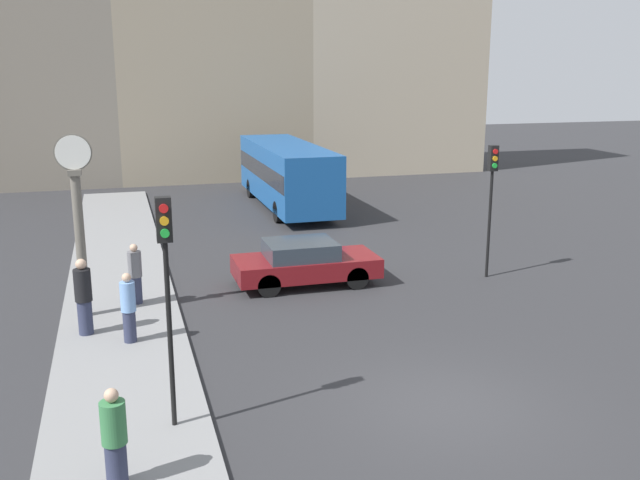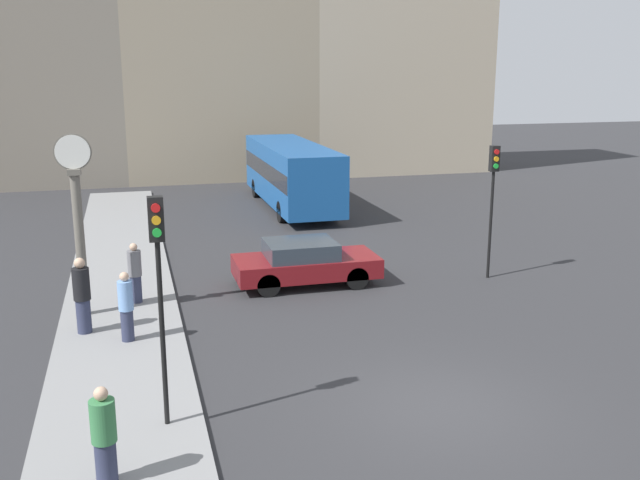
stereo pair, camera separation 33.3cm
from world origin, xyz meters
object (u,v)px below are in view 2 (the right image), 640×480
Objects in this scene: street_clock at (78,221)px; pedestrian_grey_jacket at (135,273)px; pedestrian_green_hoodie at (104,437)px; pedestrian_black_jacket at (82,296)px; traffic_light_far at (493,185)px; sedan_car at (305,262)px; pedestrian_blue_stripe at (126,307)px; bus_distant at (291,172)px; traffic_light_near at (159,266)px.

pedestrian_grey_jacket is at bearing 25.99° from street_clock.
pedestrian_black_jacket is at bearing 95.41° from pedestrian_green_hoodie.
sedan_car is at bearing 172.08° from traffic_light_far.
pedestrian_blue_stripe is at bearing -145.66° from sedan_car.
pedestrian_grey_jacket is 2.81m from pedestrian_blue_stripe.
pedestrian_green_hoodie is at bearing -120.04° from sedan_car.
bus_distant is 20.63m from traffic_light_near.
pedestrian_green_hoodie is (0.68, -8.14, -1.67)m from street_clock.
pedestrian_blue_stripe is 5.98m from pedestrian_green_hoodie.
pedestrian_blue_stripe is at bearing 98.49° from traffic_light_near.
street_clock is at bearing 115.70° from pedestrian_blue_stripe.
pedestrian_green_hoodie is (-11.08, -8.69, -1.99)m from traffic_light_far.
street_clock is 2.05m from pedestrian_black_jacket.
street_clock is 2.91m from pedestrian_blue_stripe.
pedestrian_black_jacket is (-6.12, -2.69, 0.35)m from sedan_car.
bus_distant is at bearing 64.00° from pedestrian_blue_stripe.
pedestrian_blue_stripe is at bearing 86.57° from pedestrian_green_hoodie.
traffic_light_near reaches higher than pedestrian_blue_stripe.
pedestrian_black_jacket reaches higher than pedestrian_grey_jacket.
traffic_light_far reaches higher than pedestrian_grey_jacket.
pedestrian_green_hoodie is at bearing -141.90° from traffic_light_far.
traffic_light_far is (3.33, -12.44, 1.24)m from bus_distant.
pedestrian_grey_jacket is at bearing 93.17° from traffic_light_near.
street_clock is at bearing -177.33° from traffic_light_far.
bus_distant is at bearing 78.96° from sedan_car.
street_clock is (-6.16, -1.33, 1.88)m from sedan_car.
sedan_car is at bearing 34.34° from pedestrian_blue_stripe.
traffic_light_near is 4.82m from pedestrian_blue_stripe.
traffic_light_far is 0.87× the size of street_clock.
bus_distant is 22.52m from pedestrian_green_hoodie.
pedestrian_grey_jacket reaches higher than sedan_car.
sedan_car is 6.58m from street_clock.
pedestrian_blue_stripe is at bearing -165.78° from traffic_light_far.
traffic_light_near reaches higher than pedestrian_green_hoodie.
pedestrian_green_hoodie is at bearing -110.14° from bus_distant.
pedestrian_black_jacket is (-1.00, 0.80, 0.10)m from pedestrian_blue_stripe.
pedestrian_grey_jacket is 0.99× the size of pedestrian_blue_stripe.
pedestrian_black_jacket reaches higher than pedestrian_blue_stripe.
bus_distant is 5.92× the size of pedestrian_grey_jacket.
pedestrian_grey_jacket is (-10.48, 0.08, -1.96)m from traffic_light_far.
traffic_light_far is 2.46× the size of pedestrian_grey_jacket.
traffic_light_near is 0.89× the size of street_clock.
sedan_car is 1.02× the size of traffic_light_near.
pedestrian_green_hoodie is (-0.36, -5.97, -0.04)m from pedestrian_blue_stripe.
sedan_car is at bearing 23.77° from pedestrian_black_jacket.
street_clock reaches higher than traffic_light_near.
sedan_car is 6.20m from pedestrian_blue_stripe.
traffic_light_far is 11.23m from pedestrian_blue_stripe.
bus_distant is 12.94m from traffic_light_far.
traffic_light_far is at bearing 38.10° from pedestrian_green_hoodie.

